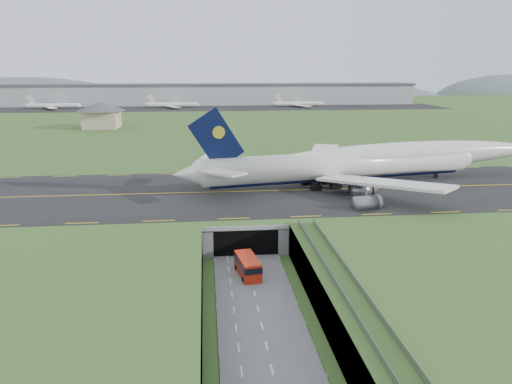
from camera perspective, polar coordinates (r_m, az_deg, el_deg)
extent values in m
plane|color=#395823|center=(85.78, -0.70, -9.33)|extent=(900.00, 900.00, 0.00)
cube|color=gray|center=(84.63, -0.70, -7.46)|extent=(800.00, 800.00, 6.00)
cube|color=slate|center=(78.95, -0.20, -11.42)|extent=(12.00, 75.00, 0.20)
cube|color=black|center=(115.05, -2.19, 0.03)|extent=(800.00, 44.00, 0.18)
cube|color=gray|center=(101.73, -1.67, -2.21)|extent=(16.00, 22.00, 1.00)
cube|color=gray|center=(102.23, -5.58, -3.66)|extent=(2.00, 22.00, 6.00)
cube|color=gray|center=(103.18, 2.22, -3.43)|extent=(2.00, 22.00, 6.00)
cube|color=black|center=(97.89, -1.44, -4.72)|extent=(12.00, 12.00, 5.00)
cube|color=#A8A8A3|center=(91.19, -1.16, -4.11)|extent=(17.00, 0.50, 0.80)
cube|color=#A8A8A3|center=(68.66, 10.07, -10.51)|extent=(3.00, 53.00, 0.50)
cube|color=gray|center=(67.99, 8.94, -10.02)|extent=(0.06, 53.00, 1.00)
cube|color=gray|center=(68.73, 11.23, -9.85)|extent=(0.06, 53.00, 1.00)
cylinder|color=#A8A8A3|center=(62.02, 12.41, -16.63)|extent=(0.90, 0.90, 5.60)
cylinder|color=#A8A8A3|center=(72.10, 9.42, -11.86)|extent=(0.90, 0.90, 5.60)
cylinder|color=#A8A8A3|center=(82.70, 7.25, -8.27)|extent=(0.90, 0.90, 5.60)
cylinder|color=silver|center=(121.77, 9.66, 3.08)|extent=(67.80, 18.86, 6.38)
sphere|color=silver|center=(139.92, 22.26, 3.65)|extent=(7.31, 7.31, 6.25)
cone|color=silver|center=(110.78, -7.77, 2.05)|extent=(7.98, 7.25, 6.06)
ellipsoid|color=silver|center=(130.55, 16.94, 4.05)|extent=(72.98, 19.35, 6.70)
ellipsoid|color=black|center=(139.18, 21.97, 3.96)|extent=(4.91, 3.57, 2.23)
cylinder|color=black|center=(122.27, 9.61, 1.93)|extent=(63.78, 14.59, 2.68)
cube|color=silver|center=(136.98, 7.47, 3.96)|extent=(16.46, 30.51, 2.68)
cube|color=silver|center=(118.71, -5.50, 3.66)|extent=(7.55, 11.81, 1.02)
cube|color=silver|center=(109.22, 14.24, 1.03)|extent=(24.77, 27.20, 2.68)
cube|color=silver|center=(104.35, -3.90, 2.23)|extent=(10.36, 11.37, 1.02)
cube|color=black|center=(110.61, -4.56, 6.05)|extent=(12.57, 2.94, 14.11)
cylinder|color=yellow|center=(110.51, -4.32, 6.83)|extent=(2.87, 1.20, 2.79)
cylinder|color=slate|center=(131.27, 8.06, 2.12)|extent=(5.71, 4.20, 3.29)
cylinder|color=slate|center=(138.91, 4.51, 2.88)|extent=(5.71, 4.20, 3.29)
cylinder|color=slate|center=(114.77, 11.96, 0.20)|extent=(5.71, 4.20, 3.29)
cylinder|color=slate|center=(103.69, 12.40, -1.32)|extent=(5.71, 4.20, 3.29)
cylinder|color=black|center=(136.64, 19.86, 1.73)|extent=(1.17, 0.69, 1.10)
cube|color=black|center=(120.78, 7.66, 0.98)|extent=(7.17, 7.97, 1.40)
cube|color=red|center=(84.28, -0.95, -8.47)|extent=(4.12, 8.19, 3.13)
cube|color=black|center=(84.04, -0.95, -8.07)|extent=(4.20, 8.30, 1.04)
cube|color=black|center=(84.80, -0.95, -9.28)|extent=(3.83, 7.64, 0.52)
cylinder|color=black|center=(82.14, -1.43, -10.00)|extent=(0.51, 0.98, 0.94)
cylinder|color=black|center=(86.80, -2.25, -8.63)|extent=(0.51, 0.98, 0.94)
cylinder|color=black|center=(82.76, 0.42, -9.81)|extent=(0.51, 0.98, 0.94)
cylinder|color=black|center=(87.38, -0.49, -8.46)|extent=(0.51, 0.98, 0.94)
cube|color=#C9B091|center=(245.12, -17.20, 7.92)|extent=(15.44, 15.44, 8.12)
cone|color=#4C4C51|center=(244.60, -17.31, 9.34)|extent=(22.65, 22.65, 4.06)
cube|color=#B2B2B2|center=(378.97, -4.87, 11.02)|extent=(300.00, 22.00, 15.00)
cube|color=#4C4C51|center=(378.63, -4.90, 12.16)|extent=(302.00, 24.00, 1.20)
cube|color=black|center=(349.54, -4.75, 9.55)|extent=(320.00, 50.00, 0.08)
cylinder|color=silver|center=(368.67, -22.18, 9.13)|extent=(34.00, 3.20, 3.20)
cylinder|color=silver|center=(355.00, -9.57, 9.81)|extent=(34.00, 3.20, 3.20)
cylinder|color=silver|center=(360.47, 4.86, 10.01)|extent=(34.00, 3.20, 3.20)
ellipsoid|color=slate|center=(538.33, -24.89, 8.84)|extent=(220.00, 77.00, 56.00)
ellipsoid|color=slate|center=(525.35, 8.28, 9.89)|extent=(260.00, 91.00, 44.00)
ellipsoid|color=slate|center=(605.63, 27.21, 9.05)|extent=(180.00, 63.00, 60.00)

